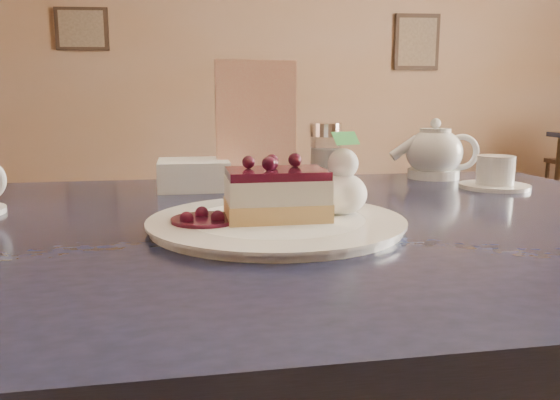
{
  "coord_description": "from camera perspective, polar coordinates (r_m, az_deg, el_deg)",
  "views": [
    {
      "loc": [
        0.02,
        -0.61,
        1.01
      ],
      "look_at": [
        0.07,
        0.04,
        0.89
      ],
      "focal_mm": 35.0,
      "sensor_mm": 36.0,
      "label": 1
    }
  ],
  "objects": [
    {
      "name": "main_table",
      "position": [
        0.81,
        -1.06,
        -8.02
      ],
      "size": [
        1.43,
        1.03,
        0.84
      ],
      "rotation": [
        0.0,
        0.0,
        0.11
      ],
      "color": "black",
      "rests_on": "ground"
    },
    {
      "name": "dessert_plate",
      "position": [
        0.74,
        -0.39,
        -2.41
      ],
      "size": [
        0.34,
        0.34,
        0.01
      ],
      "primitive_type": "cylinder",
      "color": "white",
      "rests_on": "main_table"
    },
    {
      "name": "cheesecake_slice",
      "position": [
        0.73,
        -0.39,
        0.59
      ],
      "size": [
        0.14,
        0.11,
        0.07
      ],
      "rotation": [
        0.0,
        0.0,
        0.11
      ],
      "color": "tan",
      "rests_on": "dessert_plate"
    },
    {
      "name": "whipped_cream",
      "position": [
        0.76,
        6.54,
        0.66
      ],
      "size": [
        0.07,
        0.07,
        0.06
      ],
      "color": "white",
      "rests_on": "dessert_plate"
    },
    {
      "name": "berry_sauce",
      "position": [
        0.72,
        -7.81,
        -2.08
      ],
      "size": [
        0.09,
        0.09,
        0.01
      ],
      "primitive_type": "cylinder",
      "color": "black",
      "rests_on": "dessert_plate"
    },
    {
      "name": "tea_set",
      "position": [
        1.23,
        16.86,
        4.24
      ],
      "size": [
        0.25,
        0.28,
        0.12
      ],
      "color": "white",
      "rests_on": "main_table"
    },
    {
      "name": "menu_card",
      "position": [
        1.09,
        -2.54,
        7.9
      ],
      "size": [
        0.16,
        0.05,
        0.25
      ],
      "primitive_type": "cube",
      "rotation": [
        0.0,
        0.0,
        0.11
      ],
      "color": "#FFDFA4",
      "rests_on": "main_table"
    },
    {
      "name": "sugar_shaker",
      "position": [
        1.16,
        4.76,
        5.07
      ],
      "size": [
        0.07,
        0.07,
        0.12
      ],
      "color": "white",
      "rests_on": "main_table"
    },
    {
      "name": "napkin_stack",
      "position": [
        1.08,
        -9.03,
        2.67
      ],
      "size": [
        0.15,
        0.15,
        0.06
      ],
      "primitive_type": "cube",
      "rotation": [
        0.0,
        0.0,
        0.11
      ],
      "color": "white",
      "rests_on": "main_table"
    }
  ]
}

